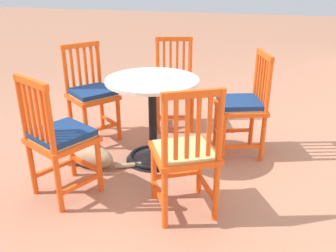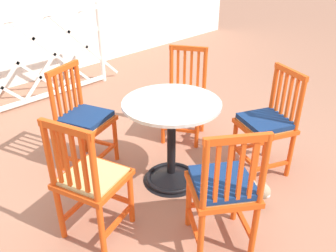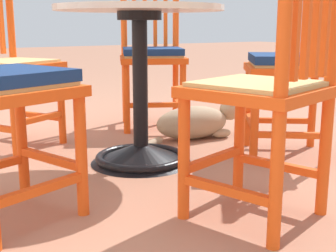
{
  "view_description": "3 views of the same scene",
  "coord_description": "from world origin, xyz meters",
  "px_view_note": "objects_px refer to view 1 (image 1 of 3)",
  "views": [
    {
      "loc": [
        2.74,
        1.04,
        1.53
      ],
      "look_at": [
        0.04,
        0.31,
        0.33
      ],
      "focal_mm": 38.78,
      "sensor_mm": 36.0,
      "label": 1
    },
    {
      "loc": [
        -1.69,
        -1.41,
        1.8
      ],
      "look_at": [
        0.11,
        0.27,
        0.47
      ],
      "focal_mm": 36.65,
      "sensor_mm": 36.0,
      "label": 2
    },
    {
      "loc": [
        -1.81,
        1.24,
        0.64
      ],
      "look_at": [
        -0.07,
        0.12,
        0.19
      ],
      "focal_mm": 49.88,
      "sensor_mm": 36.0,
      "label": 3
    }
  ],
  "objects_px": {
    "cafe_table": "(153,130)",
    "orange_chair_near_fence": "(174,86)",
    "orange_chair_facing_out": "(243,106)",
    "orange_chair_tucked_in": "(185,155)",
    "tabby_cat": "(86,155)",
    "orange_chair_by_planter": "(91,95)",
    "orange_chair_at_corner": "(59,139)"
  },
  "relations": [
    {
      "from": "cafe_table",
      "to": "orange_chair_near_fence",
      "type": "xyz_separation_m",
      "value": [
        -0.79,
        -0.02,
        0.15
      ]
    },
    {
      "from": "orange_chair_facing_out",
      "to": "orange_chair_near_fence",
      "type": "bearing_deg",
      "value": -121.96
    },
    {
      "from": "orange_chair_tucked_in",
      "to": "tabby_cat",
      "type": "distance_m",
      "value": 1.08
    },
    {
      "from": "orange_chair_near_fence",
      "to": "orange_chair_by_planter",
      "type": "bearing_deg",
      "value": -53.14
    },
    {
      "from": "orange_chair_by_planter",
      "to": "orange_chair_tucked_in",
      "type": "bearing_deg",
      "value": 50.2
    },
    {
      "from": "orange_chair_tucked_in",
      "to": "orange_chair_facing_out",
      "type": "height_order",
      "value": "same"
    },
    {
      "from": "tabby_cat",
      "to": "orange_chair_facing_out",
      "type": "bearing_deg",
      "value": 115.31
    },
    {
      "from": "cafe_table",
      "to": "orange_chair_by_planter",
      "type": "xyz_separation_m",
      "value": [
        -0.28,
        -0.7,
        0.16
      ]
    },
    {
      "from": "orange_chair_tucked_in",
      "to": "tabby_cat",
      "type": "relative_size",
      "value": 1.23
    },
    {
      "from": "orange_chair_tucked_in",
      "to": "tabby_cat",
      "type": "height_order",
      "value": "orange_chair_tucked_in"
    },
    {
      "from": "orange_chair_near_fence",
      "to": "tabby_cat",
      "type": "bearing_deg",
      "value": -25.86
    },
    {
      "from": "orange_chair_near_fence",
      "to": "orange_chair_by_planter",
      "type": "distance_m",
      "value": 0.85
    },
    {
      "from": "cafe_table",
      "to": "orange_chair_near_fence",
      "type": "distance_m",
      "value": 0.81
    },
    {
      "from": "orange_chair_tucked_in",
      "to": "orange_chair_by_planter",
      "type": "relative_size",
      "value": 1.0
    },
    {
      "from": "orange_chair_facing_out",
      "to": "orange_chair_near_fence",
      "type": "xyz_separation_m",
      "value": [
        -0.46,
        -0.73,
        -0.01
      ]
    },
    {
      "from": "orange_chair_facing_out",
      "to": "orange_chair_at_corner",
      "type": "relative_size",
      "value": 1.0
    },
    {
      "from": "orange_chair_tucked_in",
      "to": "orange_chair_by_planter",
      "type": "xyz_separation_m",
      "value": [
        -0.93,
        -1.12,
        0.01
      ]
    },
    {
      "from": "orange_chair_facing_out",
      "to": "orange_chair_at_corner",
      "type": "distance_m",
      "value": 1.56
    },
    {
      "from": "cafe_table",
      "to": "orange_chair_facing_out",
      "type": "bearing_deg",
      "value": 115.22
    },
    {
      "from": "tabby_cat",
      "to": "orange_chair_tucked_in",
      "type": "bearing_deg",
      "value": 66.74
    },
    {
      "from": "cafe_table",
      "to": "orange_chair_by_planter",
      "type": "distance_m",
      "value": 0.77
    },
    {
      "from": "orange_chair_facing_out",
      "to": "tabby_cat",
      "type": "xyz_separation_m",
      "value": [
        0.58,
        -1.23,
        -0.35
      ]
    },
    {
      "from": "orange_chair_facing_out",
      "to": "tabby_cat",
      "type": "distance_m",
      "value": 1.41
    },
    {
      "from": "cafe_table",
      "to": "orange_chair_tucked_in",
      "type": "height_order",
      "value": "orange_chair_tucked_in"
    },
    {
      "from": "orange_chair_tucked_in",
      "to": "orange_chair_facing_out",
      "type": "relative_size",
      "value": 1.0
    },
    {
      "from": "orange_chair_near_fence",
      "to": "orange_chair_at_corner",
      "type": "xyz_separation_m",
      "value": [
        1.47,
        -0.45,
        0.01
      ]
    },
    {
      "from": "orange_chair_at_corner",
      "to": "orange_chair_by_planter",
      "type": "bearing_deg",
      "value": -166.72
    },
    {
      "from": "orange_chair_near_fence",
      "to": "orange_chair_by_planter",
      "type": "height_order",
      "value": "same"
    },
    {
      "from": "orange_chair_tucked_in",
      "to": "orange_chair_near_fence",
      "type": "bearing_deg",
      "value": -163.01
    },
    {
      "from": "orange_chair_by_planter",
      "to": "tabby_cat",
      "type": "xyz_separation_m",
      "value": [
        0.53,
        0.18,
        -0.35
      ]
    },
    {
      "from": "orange_chair_tucked_in",
      "to": "tabby_cat",
      "type": "bearing_deg",
      "value": -113.26
    },
    {
      "from": "orange_chair_by_planter",
      "to": "orange_chair_facing_out",
      "type": "bearing_deg",
      "value": 92.22
    }
  ]
}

